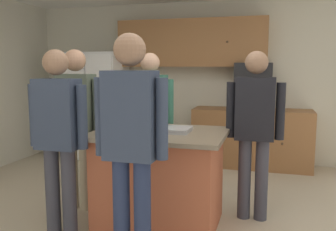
{
  "coord_description": "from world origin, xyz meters",
  "views": [
    {
      "loc": [
        0.86,
        -3.21,
        1.56
      ],
      "look_at": [
        -0.16,
        0.37,
        1.05
      ],
      "focal_mm": 38.77,
      "sensor_mm": 36.0,
      "label": 1
    }
  ],
  "objects": [
    {
      "name": "refrigerator",
      "position": [
        -2.0,
        2.38,
        0.89
      ],
      "size": [
        0.94,
        0.76,
        1.79
      ],
      "color": "white",
      "rests_on": "ground"
    },
    {
      "name": "microwave_over_range",
      "position": [
        0.6,
        2.5,
        1.45
      ],
      "size": [
        0.56,
        0.4,
        0.32
      ],
      "primitive_type": "cube",
      "color": "black"
    },
    {
      "name": "cabinet_run_lower",
      "position": [
        0.6,
        2.48,
        0.45
      ],
      "size": [
        1.8,
        0.63,
        0.9
      ],
      "color": "#936038",
      "rests_on": "ground"
    },
    {
      "name": "mug_ceramic_white",
      "position": [
        -0.24,
        -0.16,
        0.98
      ],
      "size": [
        0.13,
        0.08,
        0.1
      ],
      "color": "white",
      "rests_on": "kitchen_island"
    },
    {
      "name": "back_wall",
      "position": [
        0.0,
        2.8,
        1.3
      ],
      "size": [
        6.4,
        0.1,
        2.6
      ],
      "primitive_type": "cube",
      "color": "beige",
      "rests_on": "ground"
    },
    {
      "name": "person_guest_left",
      "position": [
        -0.12,
        -0.76,
        1.05
      ],
      "size": [
        0.57,
        0.24,
        1.79
      ],
      "rotation": [
        0.0,
        0.0,
        1.61
      ],
      "color": "#232D4C",
      "rests_on": "ground"
    },
    {
      "name": "cabinet_run_upper",
      "position": [
        -0.4,
        2.6,
        1.93
      ],
      "size": [
        2.4,
        0.38,
        0.75
      ],
      "color": "#936038"
    },
    {
      "name": "glass_stout_tall",
      "position": [
        -0.59,
        -0.07,
        1.0
      ],
      "size": [
        0.07,
        0.07,
        0.13
      ],
      "color": "black",
      "rests_on": "kitchen_island"
    },
    {
      "name": "person_host_foreground",
      "position": [
        -0.51,
        0.85,
        0.99
      ],
      "size": [
        0.57,
        0.23,
        1.71
      ],
      "rotation": [
        0.0,
        0.0,
        -1.14
      ],
      "color": "#4C5166",
      "rests_on": "ground"
    },
    {
      "name": "person_guest_by_door",
      "position": [
        -0.94,
        -0.43,
        0.99
      ],
      "size": [
        0.57,
        0.22,
        1.7
      ],
      "rotation": [
        0.0,
        0.0,
        0.57
      ],
      "color": "#383842",
      "rests_on": "ground"
    },
    {
      "name": "kitchen_island",
      "position": [
        -0.16,
        0.07,
        0.47
      ],
      "size": [
        1.27,
        0.97,
        0.93
      ],
      "color": "#AD5638",
      "rests_on": "ground"
    },
    {
      "name": "floor",
      "position": [
        0.0,
        0.0,
        0.0
      ],
      "size": [
        7.04,
        7.04,
        0.0
      ],
      "primitive_type": "plane",
      "color": "#B7A88E",
      "rests_on": "ground"
    },
    {
      "name": "person_guest_right",
      "position": [
        0.72,
        0.46,
        0.99
      ],
      "size": [
        0.57,
        0.22,
        1.71
      ],
      "rotation": [
        0.0,
        0.0,
        -2.73
      ],
      "color": "#383842",
      "rests_on": "ground"
    },
    {
      "name": "serving_tray",
      "position": [
        -0.08,
        0.1,
        0.95
      ],
      "size": [
        0.44,
        0.3,
        0.04
      ],
      "color": "#B7B7BC",
      "rests_on": "kitchen_island"
    },
    {
      "name": "person_elder_center",
      "position": [
        -1.13,
        0.21,
        1.01
      ],
      "size": [
        0.57,
        0.23,
        1.73
      ],
      "rotation": [
        0.0,
        0.0,
        -0.14
      ],
      "color": "tan",
      "rests_on": "ground"
    },
    {
      "name": "glass_short_whisky",
      "position": [
        -0.5,
        -0.25,
        1.01
      ],
      "size": [
        0.06,
        0.06,
        0.15
      ],
      "color": "black",
      "rests_on": "kitchen_island"
    }
  ]
}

